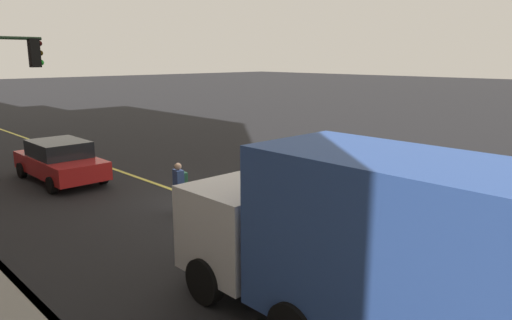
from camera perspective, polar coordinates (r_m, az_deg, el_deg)
ground at (r=15.22m, az=-5.00°, el=-5.41°), size 200.00×200.00×0.00m
lane_stripe_center at (r=15.21m, az=-5.00°, el=-5.39°), size 80.00×0.16×0.01m
car_green at (r=13.20m, az=27.36°, el=-5.83°), size 4.49×1.98×1.61m
car_red at (r=19.36m, az=-22.64°, el=-0.04°), size 4.60×2.09×1.55m
truck_blue at (r=7.85m, az=12.64°, el=-9.99°), size 6.70×2.42×3.24m
pedestrian_with_backpack at (r=14.22m, az=-9.26°, el=-2.97°), size 0.41×0.42×1.58m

